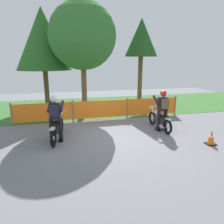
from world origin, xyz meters
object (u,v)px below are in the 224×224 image
object	(u,v)px
rider_lead	(55,116)
rider_trailing	(163,108)
motorcycle_trailing	(159,119)
traffic_cone	(211,137)
motorcycle_lead	(57,127)

from	to	relation	value
rider_lead	rider_trailing	size ratio (longest dim) A/B	1.00
motorcycle_trailing	rider_lead	size ratio (longest dim) A/B	1.12
rider_trailing	traffic_cone	size ratio (longest dim) A/B	3.19
motorcycle_trailing	rider_lead	world-z (taller)	rider_lead
motorcycle_lead	rider_lead	distance (m)	0.54
motorcycle_lead	rider_lead	size ratio (longest dim) A/B	1.18
traffic_cone	motorcycle_lead	bearing A→B (deg)	161.16
motorcycle_lead	traffic_cone	xyz separation A→B (m)	(5.23, -1.78, -0.20)
motorcycle_trailing	traffic_cone	xyz separation A→B (m)	(1.01, -1.98, -0.18)
motorcycle_lead	rider_lead	bearing A→B (deg)	-179.49
rider_trailing	traffic_cone	world-z (taller)	rider_trailing
motorcycle_trailing	traffic_cone	bearing A→B (deg)	-156.20
motorcycle_lead	rider_trailing	bearing A→B (deg)	-79.34
rider_lead	rider_trailing	bearing A→B (deg)	-76.46
rider_lead	rider_trailing	xyz separation A→B (m)	(4.27, 0.21, 0.00)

